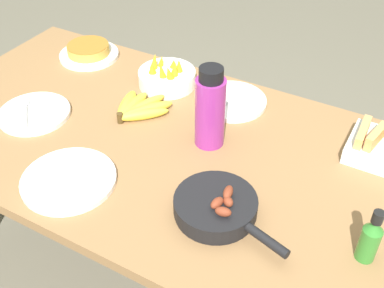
{
  "coord_description": "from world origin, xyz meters",
  "views": [
    {
      "loc": [
        0.54,
        -0.96,
        1.68
      ],
      "look_at": [
        0.0,
        0.0,
        0.78
      ],
      "focal_mm": 45.0,
      "sensor_mm": 36.0,
      "label": 1
    }
  ],
  "objects_px": {
    "banana_bunch": "(138,108)",
    "empty_plate_mid_edge": "(232,101)",
    "frittata_plate_center": "(89,52)",
    "skillet": "(217,207)",
    "water_bottle": "(210,109)",
    "fruit_bowl_mango": "(167,77)",
    "hot_sauce_bottle": "(370,238)",
    "empty_plate_near_front": "(69,180)",
    "empty_plate_far_right": "(34,113)"
  },
  "relations": [
    {
      "from": "frittata_plate_center",
      "to": "empty_plate_mid_edge",
      "type": "distance_m",
      "value": 0.62
    },
    {
      "from": "hot_sauce_bottle",
      "to": "empty_plate_near_front",
      "type": "bearing_deg",
      "value": -169.54
    },
    {
      "from": "skillet",
      "to": "fruit_bowl_mango",
      "type": "relative_size",
      "value": 1.62
    },
    {
      "from": "empty_plate_mid_edge",
      "to": "fruit_bowl_mango",
      "type": "relative_size",
      "value": 1.16
    },
    {
      "from": "fruit_bowl_mango",
      "to": "water_bottle",
      "type": "relative_size",
      "value": 0.78
    },
    {
      "from": "frittata_plate_center",
      "to": "water_bottle",
      "type": "bearing_deg",
      "value": -20.05
    },
    {
      "from": "empty_plate_mid_edge",
      "to": "banana_bunch",
      "type": "bearing_deg",
      "value": -140.2
    },
    {
      "from": "water_bottle",
      "to": "banana_bunch",
      "type": "bearing_deg",
      "value": 176.11
    },
    {
      "from": "empty_plate_near_front",
      "to": "water_bottle",
      "type": "xyz_separation_m",
      "value": [
        0.26,
        0.35,
        0.11
      ]
    },
    {
      "from": "frittata_plate_center",
      "to": "water_bottle",
      "type": "xyz_separation_m",
      "value": [
        0.65,
        -0.24,
        0.1
      ]
    },
    {
      "from": "empty_plate_far_right",
      "to": "empty_plate_mid_edge",
      "type": "xyz_separation_m",
      "value": [
        0.54,
        0.38,
        -0.0
      ]
    },
    {
      "from": "banana_bunch",
      "to": "frittata_plate_center",
      "type": "distance_m",
      "value": 0.44
    },
    {
      "from": "frittata_plate_center",
      "to": "hot_sauce_bottle",
      "type": "relative_size",
      "value": 1.49
    },
    {
      "from": "frittata_plate_center",
      "to": "empty_plate_mid_edge",
      "type": "xyz_separation_m",
      "value": [
        0.62,
        -0.02,
        -0.01
      ]
    },
    {
      "from": "banana_bunch",
      "to": "empty_plate_far_right",
      "type": "xyz_separation_m",
      "value": [
        -0.29,
        -0.18,
        -0.01
      ]
    },
    {
      "from": "empty_plate_near_front",
      "to": "empty_plate_mid_edge",
      "type": "distance_m",
      "value": 0.62
    },
    {
      "from": "empty_plate_far_right",
      "to": "water_bottle",
      "type": "bearing_deg",
      "value": 15.61
    },
    {
      "from": "empty_plate_near_front",
      "to": "empty_plate_mid_edge",
      "type": "bearing_deg",
      "value": 68.29
    },
    {
      "from": "frittata_plate_center",
      "to": "water_bottle",
      "type": "relative_size",
      "value": 0.88
    },
    {
      "from": "fruit_bowl_mango",
      "to": "water_bottle",
      "type": "height_order",
      "value": "water_bottle"
    },
    {
      "from": "banana_bunch",
      "to": "water_bottle",
      "type": "relative_size",
      "value": 0.78
    },
    {
      "from": "banana_bunch",
      "to": "empty_plate_near_front",
      "type": "relative_size",
      "value": 0.77
    },
    {
      "from": "banana_bunch",
      "to": "water_bottle",
      "type": "distance_m",
      "value": 0.3
    },
    {
      "from": "banana_bunch",
      "to": "empty_plate_mid_edge",
      "type": "distance_m",
      "value": 0.32
    },
    {
      "from": "fruit_bowl_mango",
      "to": "hot_sauce_bottle",
      "type": "relative_size",
      "value": 1.33
    },
    {
      "from": "empty_plate_mid_edge",
      "to": "hot_sauce_bottle",
      "type": "distance_m",
      "value": 0.7
    },
    {
      "from": "water_bottle",
      "to": "frittata_plate_center",
      "type": "bearing_deg",
      "value": 159.95
    },
    {
      "from": "fruit_bowl_mango",
      "to": "hot_sauce_bottle",
      "type": "height_order",
      "value": "hot_sauce_bottle"
    },
    {
      "from": "banana_bunch",
      "to": "fruit_bowl_mango",
      "type": "distance_m",
      "value": 0.2
    },
    {
      "from": "banana_bunch",
      "to": "fruit_bowl_mango",
      "type": "height_order",
      "value": "fruit_bowl_mango"
    },
    {
      "from": "fruit_bowl_mango",
      "to": "skillet",
      "type": "bearing_deg",
      "value": -47.02
    },
    {
      "from": "water_bottle",
      "to": "hot_sauce_bottle",
      "type": "xyz_separation_m",
      "value": [
        0.52,
        -0.2,
        -0.06
      ]
    },
    {
      "from": "skillet",
      "to": "frittata_plate_center",
      "type": "relative_size",
      "value": 1.44
    },
    {
      "from": "skillet",
      "to": "empty_plate_far_right",
      "type": "height_order",
      "value": "skillet"
    },
    {
      "from": "water_bottle",
      "to": "fruit_bowl_mango",
      "type": "bearing_deg",
      "value": 142.76
    },
    {
      "from": "empty_plate_far_right",
      "to": "water_bottle",
      "type": "height_order",
      "value": "water_bottle"
    },
    {
      "from": "skillet",
      "to": "water_bottle",
      "type": "bearing_deg",
      "value": 137.71
    },
    {
      "from": "water_bottle",
      "to": "hot_sauce_bottle",
      "type": "relative_size",
      "value": 1.69
    },
    {
      "from": "frittata_plate_center",
      "to": "water_bottle",
      "type": "distance_m",
      "value": 0.7
    },
    {
      "from": "skillet",
      "to": "empty_plate_near_front",
      "type": "bearing_deg",
      "value": -151.01
    },
    {
      "from": "banana_bunch",
      "to": "frittata_plate_center",
      "type": "xyz_separation_m",
      "value": [
        -0.38,
        0.22,
        0.0
      ]
    },
    {
      "from": "banana_bunch",
      "to": "empty_plate_mid_edge",
      "type": "height_order",
      "value": "banana_bunch"
    },
    {
      "from": "skillet",
      "to": "empty_plate_mid_edge",
      "type": "xyz_separation_m",
      "value": [
        -0.19,
        0.48,
        -0.02
      ]
    },
    {
      "from": "empty_plate_near_front",
      "to": "water_bottle",
      "type": "distance_m",
      "value": 0.45
    },
    {
      "from": "empty_plate_mid_edge",
      "to": "empty_plate_near_front",
      "type": "bearing_deg",
      "value": -111.71
    },
    {
      "from": "empty_plate_far_right",
      "to": "empty_plate_near_front",
      "type": "bearing_deg",
      "value": -31.67
    },
    {
      "from": "skillet",
      "to": "empty_plate_mid_edge",
      "type": "bearing_deg",
      "value": 127.58
    },
    {
      "from": "empty_plate_far_right",
      "to": "empty_plate_mid_edge",
      "type": "bearing_deg",
      "value": 35.48
    },
    {
      "from": "empty_plate_near_front",
      "to": "fruit_bowl_mango",
      "type": "xyz_separation_m",
      "value": [
        -0.03,
        0.56,
        0.03
      ]
    },
    {
      "from": "banana_bunch",
      "to": "empty_plate_far_right",
      "type": "distance_m",
      "value": 0.34
    }
  ]
}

